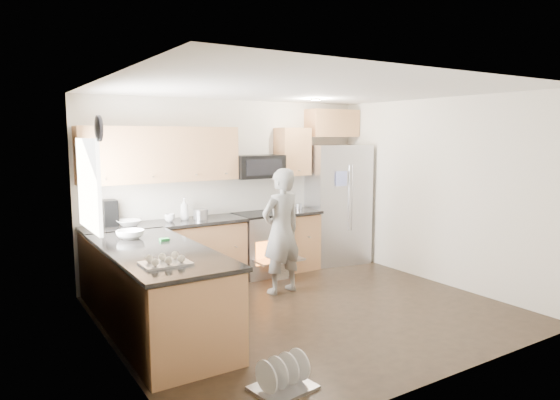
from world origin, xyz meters
TOP-DOWN VIEW (x-y plane):
  - ground at (0.00, 0.00)m, footprint 4.50×4.50m
  - room_shell at (-0.04, 0.02)m, footprint 4.54×4.04m
  - back_cabinet_run at (-0.59, 1.75)m, footprint 4.45×0.64m
  - peninsula at (-1.75, 0.25)m, footprint 0.96×2.36m
  - stove_range at (0.35, 1.69)m, footprint 0.76×0.97m
  - refrigerator at (1.77, 1.70)m, footprint 1.06×0.89m
  - person at (0.11, 0.77)m, footprint 0.65×0.46m
  - dish_rack at (-1.27, -1.42)m, footprint 0.53×0.45m

SIDE VIEW (x-z plane):
  - ground at x=0.00m, z-range 0.00..0.00m
  - dish_rack at x=-1.27m, z-range -0.07..0.23m
  - peninsula at x=-1.75m, z-range -0.05..0.97m
  - stove_range at x=0.35m, z-range -0.22..1.57m
  - person at x=0.11m, z-range 0.00..1.66m
  - back_cabinet_run at x=-0.59m, z-range -0.29..2.21m
  - refrigerator at x=1.77m, z-range 0.00..1.93m
  - room_shell at x=-0.04m, z-range 0.36..2.98m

